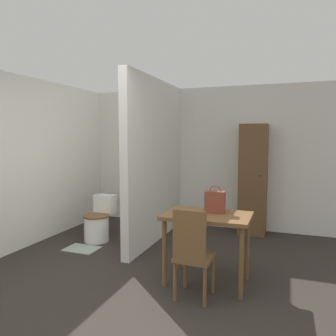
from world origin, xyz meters
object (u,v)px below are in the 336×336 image
dining_table (207,224)px  handbag (215,202)px  wooden_chair (192,252)px  toilet (98,222)px  wooden_cabinet (253,179)px

dining_table → handbag: bearing=54.6°
wooden_chair → toilet: size_ratio=1.34×
wooden_chair → toilet: bearing=147.3°
toilet → wooden_cabinet: 2.62m
toilet → dining_table: bearing=-24.7°
dining_table → wooden_cabinet: bearing=82.5°
dining_table → wooden_cabinet: size_ratio=0.51×
wooden_chair → handbag: 0.68m
toilet → handbag: size_ratio=2.24×
wooden_chair → toilet: (-1.91, 1.33, -0.20)m
toilet → handbag: bearing=-21.8°
dining_table → toilet: size_ratio=1.36×
dining_table → handbag: size_ratio=3.04×
wooden_chair → handbag: handbag is taller
wooden_chair → wooden_cabinet: size_ratio=0.51×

